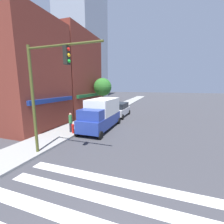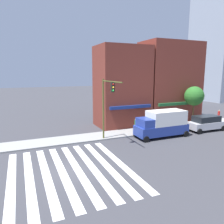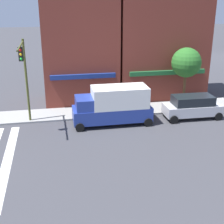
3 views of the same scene
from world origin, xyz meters
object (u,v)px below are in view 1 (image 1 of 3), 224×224
Objects in this scene: suv_silver at (120,109)px; fire_hydrant at (73,128)px; box_truck_blue at (101,114)px; pedestrian_red_jacket at (114,104)px; pedestrian_green_top at (71,122)px; traffic_signal at (46,83)px; street_tree at (103,87)px.

suv_silver reaches higher than fire_hydrant.
box_truck_blue is 12.25m from pedestrian_red_jacket.
suv_silver is 9.42m from fire_hydrant.
pedestrian_green_top is at bearing 170.66° from pedestrian_red_jacket.
traffic_signal is 5.73m from fire_hydrant.
suv_silver is 9.27m from pedestrian_green_top.
fire_hydrant is 10.37m from street_tree.
street_tree is (-4.77, 0.17, 3.06)m from pedestrian_red_jacket.
box_truck_blue is at bearing -5.65° from traffic_signal.
suv_silver is (6.75, 0.00, -0.56)m from box_truck_blue.
street_tree reaches higher than fire_hydrant.
traffic_signal is 7.22m from box_truck_blue.
pedestrian_green_top is at bearing 58.91° from fire_hydrant.
fire_hydrant is at bearing -53.10° from pedestrian_green_top.
box_truck_blue is 8.11m from street_tree.
street_tree reaches higher than pedestrian_green_top.
box_truck_blue reaches higher than pedestrian_red_jacket.
traffic_signal is at bearing -93.65° from pedestrian_green_top.
suv_silver is 2.67× the size of pedestrian_red_jacket.
box_truck_blue is 7.37× the size of fire_hydrant.
suv_silver is at bearing -164.78° from pedestrian_red_jacket.
box_truck_blue is at bearing -34.09° from fire_hydrant.
traffic_signal is 18.94m from pedestrian_red_jacket.
traffic_signal reaches higher than street_tree.
suv_silver is at bearing -0.19° from box_truck_blue.
traffic_signal is 3.77× the size of pedestrian_red_jacket.
pedestrian_red_jacket is 5.68m from street_tree.
pedestrian_red_jacket is (14.24, 0.56, 0.00)m from pedestrian_green_top.
suv_silver reaches higher than pedestrian_green_top.
box_truck_blue is at bearing -179.19° from pedestrian_red_jacket.
street_tree is (9.69, 1.10, 3.52)m from fire_hydrant.
pedestrian_green_top reaches higher than fire_hydrant.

